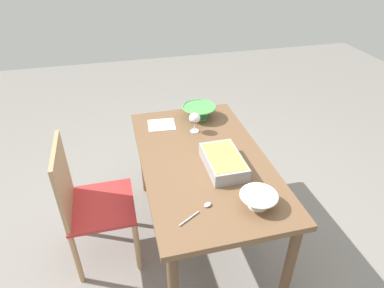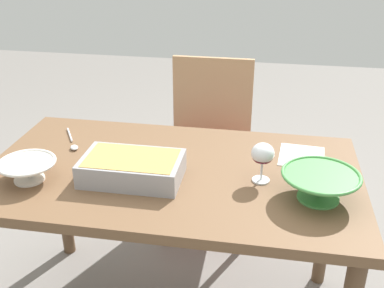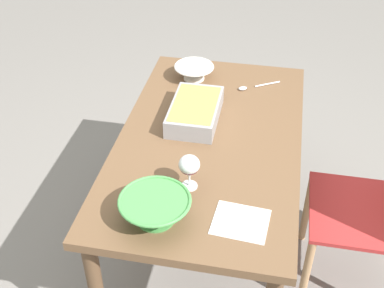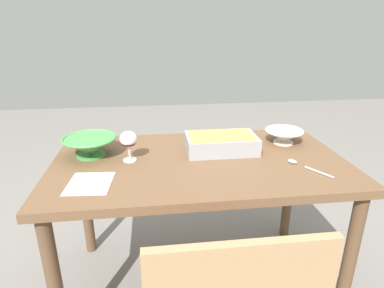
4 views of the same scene
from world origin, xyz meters
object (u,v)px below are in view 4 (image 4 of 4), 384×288
dining_table (199,176)px  napkin (90,183)px  mixing_bowl (90,145)px  small_bowl (284,135)px  serving_spoon (300,165)px  wine_glass (129,140)px  casserole_dish (221,142)px

dining_table → napkin: napkin is taller
mixing_bowl → small_bowl: mixing_bowl is taller
dining_table → mixing_bowl: 0.55m
dining_table → serving_spoon: bearing=-16.8°
mixing_bowl → wine_glass: bearing=-23.7°
casserole_dish → serving_spoon: 0.39m
dining_table → mixing_bowl: size_ratio=5.35×
dining_table → mixing_bowl: mixing_bowl is taller
small_bowl → napkin: size_ratio=1.04×
mixing_bowl → dining_table: bearing=-11.9°
small_bowl → napkin: (-0.95, -0.35, -0.04)m
small_bowl → serving_spoon: bearing=-97.2°
dining_table → small_bowl: 0.52m
wine_glass → small_bowl: 0.82m
dining_table → small_bowl: size_ratio=6.82×
casserole_dish → serving_spoon: (0.32, -0.22, -0.04)m
dining_table → napkin: size_ratio=7.07×
dining_table → casserole_dish: 0.20m
wine_glass → napkin: size_ratio=0.75×
small_bowl → casserole_dish: bearing=-168.5°
casserole_dish → napkin: casserole_dish is taller
serving_spoon → napkin: size_ratio=1.05×
dining_table → napkin: bearing=-158.4°
casserole_dish → wine_glass: bearing=-172.0°
serving_spoon → casserole_dish: bearing=145.2°
small_bowl → mixing_bowl: bearing=-177.0°
dining_table → wine_glass: bearing=175.6°
small_bowl → serving_spoon: (-0.04, -0.29, -0.04)m
dining_table → mixing_bowl: bearing=168.1°
dining_table → napkin: 0.52m
napkin → wine_glass: bearing=55.2°
dining_table → casserole_dish: size_ratio=3.93×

